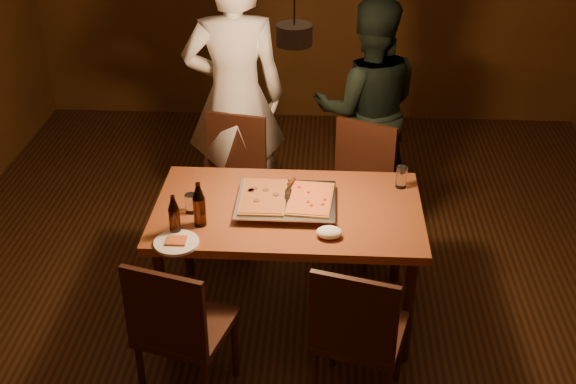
# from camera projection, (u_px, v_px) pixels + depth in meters

# --- Properties ---
(room_shell) EXTENTS (6.00, 6.00, 6.00)m
(room_shell) POSITION_uv_depth(u_px,v_px,m) (294.00, 101.00, 3.70)
(room_shell) COLOR #3B2210
(room_shell) RESTS_ON ground
(dining_table) EXTENTS (1.50, 0.90, 0.75)m
(dining_table) POSITION_uv_depth(u_px,v_px,m) (288.00, 219.00, 4.08)
(dining_table) COLOR #964A26
(dining_table) RESTS_ON floor
(chair_far_left) EXTENTS (0.50, 0.50, 0.49)m
(chair_far_left) POSITION_uv_depth(u_px,v_px,m) (232.00, 169.00, 4.89)
(chair_far_left) COLOR #38190F
(chair_far_left) RESTS_ON floor
(chair_far_right) EXTENTS (0.55, 0.55, 0.49)m
(chair_far_right) POSITION_uv_depth(u_px,v_px,m) (358.00, 178.00, 4.78)
(chair_far_right) COLOR #38190F
(chair_far_right) RESTS_ON floor
(chair_near_left) EXTENTS (0.52, 0.52, 0.49)m
(chair_near_left) POSITION_uv_depth(u_px,v_px,m) (177.00, 321.00, 3.52)
(chair_near_left) COLOR #38190F
(chair_near_left) RESTS_ON floor
(chair_near_right) EXTENTS (0.51, 0.51, 0.49)m
(chair_near_right) POSITION_uv_depth(u_px,v_px,m) (357.00, 326.00, 3.49)
(chair_near_right) COLOR #38190F
(chair_near_right) RESTS_ON floor
(pizza_tray) EXTENTS (0.59, 0.50, 0.05)m
(pizza_tray) POSITION_uv_depth(u_px,v_px,m) (286.00, 203.00, 4.04)
(pizza_tray) COLOR silver
(pizza_tray) RESTS_ON dining_table
(pizza_meat) EXTENTS (0.25, 0.40, 0.02)m
(pizza_meat) POSITION_uv_depth(u_px,v_px,m) (263.00, 197.00, 4.03)
(pizza_meat) COLOR maroon
(pizza_meat) RESTS_ON pizza_tray
(pizza_cheese) EXTENTS (0.27, 0.40, 0.02)m
(pizza_cheese) POSITION_uv_depth(u_px,v_px,m) (310.00, 199.00, 4.01)
(pizza_cheese) COLOR gold
(pizza_cheese) RESTS_ON pizza_tray
(spatula) EXTENTS (0.14, 0.25, 0.04)m
(spatula) POSITION_uv_depth(u_px,v_px,m) (285.00, 194.00, 4.04)
(spatula) COLOR silver
(spatula) RESTS_ON pizza_tray
(beer_bottle_a) EXTENTS (0.06, 0.06, 0.23)m
(beer_bottle_a) POSITION_uv_depth(u_px,v_px,m) (174.00, 215.00, 3.76)
(beer_bottle_a) COLOR black
(beer_bottle_a) RESTS_ON dining_table
(beer_bottle_b) EXTENTS (0.07, 0.07, 0.26)m
(beer_bottle_b) POSITION_uv_depth(u_px,v_px,m) (199.00, 204.00, 3.82)
(beer_bottle_b) COLOR black
(beer_bottle_b) RESTS_ON dining_table
(water_glass_left) EXTENTS (0.07, 0.07, 0.11)m
(water_glass_left) POSITION_uv_depth(u_px,v_px,m) (191.00, 203.00, 3.97)
(water_glass_left) COLOR silver
(water_glass_left) RESTS_ON dining_table
(water_glass_right) EXTENTS (0.06, 0.06, 0.13)m
(water_glass_right) POSITION_uv_depth(u_px,v_px,m) (401.00, 177.00, 4.21)
(water_glass_right) COLOR silver
(water_glass_right) RESTS_ON dining_table
(plate_slice) EXTENTS (0.23, 0.23, 0.03)m
(plate_slice) POSITION_uv_depth(u_px,v_px,m) (176.00, 243.00, 3.72)
(plate_slice) COLOR white
(plate_slice) RESTS_ON dining_table
(napkin) EXTENTS (0.14, 0.11, 0.06)m
(napkin) POSITION_uv_depth(u_px,v_px,m) (329.00, 232.00, 3.77)
(napkin) COLOR white
(napkin) RESTS_ON dining_table
(diner_white) EXTENTS (0.75, 0.54, 1.89)m
(diner_white) POSITION_uv_depth(u_px,v_px,m) (235.00, 97.00, 4.92)
(diner_white) COLOR white
(diner_white) RESTS_ON floor
(diner_dark) EXTENTS (0.80, 0.63, 1.60)m
(diner_dark) POSITION_uv_depth(u_px,v_px,m) (368.00, 109.00, 5.11)
(diner_dark) COLOR black
(diner_dark) RESTS_ON floor
(pendant_lamp) EXTENTS (0.18, 0.18, 1.10)m
(pendant_lamp) POSITION_uv_depth(u_px,v_px,m) (294.00, 33.00, 3.52)
(pendant_lamp) COLOR black
(pendant_lamp) RESTS_ON ceiling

